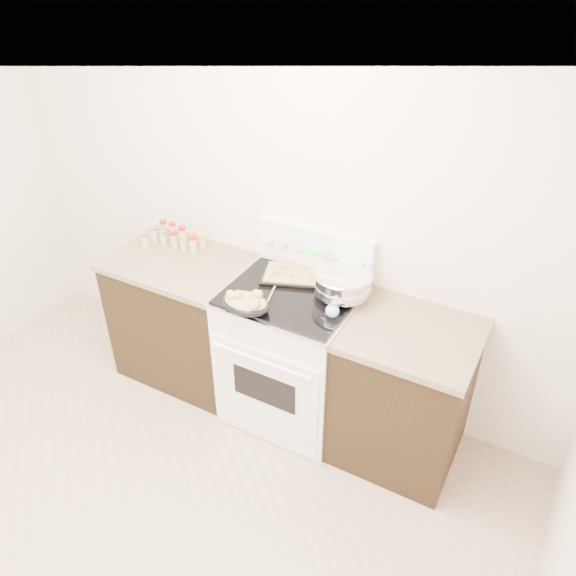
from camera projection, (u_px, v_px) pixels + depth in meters
The scene contains 11 objects.
ground_plane at pixel (102, 559), 2.91m from camera, with size 4.00×3.50×0.02m, color tan.
room_shell at pixel (13, 283), 1.97m from camera, with size 4.10×3.60×2.75m.
counter_left at pixel (187, 317), 3.89m from camera, with size 0.93×0.67×0.92m.
counter_right at pixel (403, 393), 3.26m from camera, with size 0.73×0.67×0.92m.
kitchen_range at pixel (292, 351), 3.54m from camera, with size 0.78×0.73×1.22m.
mixing_bowl at pixel (342, 284), 3.21m from camera, with size 0.43×0.43×0.20m.
roasting_pan at pixel (246, 302), 3.11m from camera, with size 0.30×0.21×0.12m.
baking_sheet at pixel (294, 275), 3.41m from camera, with size 0.45×0.38×0.06m.
wooden_spoon at pixel (264, 297), 3.22m from camera, with size 0.10×0.28×0.04m.
blue_ladle at pixel (334, 310), 3.08m from camera, with size 0.16×0.24×0.10m.
spice_jars at pixel (176, 238), 3.77m from camera, with size 0.39×0.24×0.13m.
Camera 1 is at (1.64, -0.98, 2.77)m, focal length 35.00 mm.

